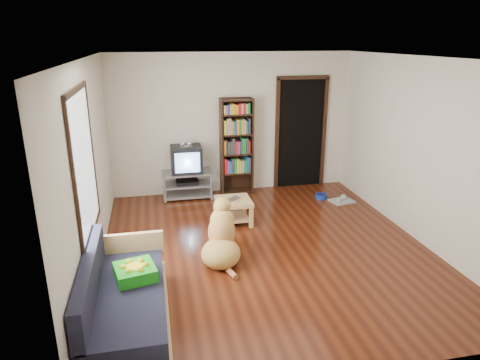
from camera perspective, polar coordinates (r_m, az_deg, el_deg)
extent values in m
plane|color=#50200D|center=(6.16, 3.45, -8.97)|extent=(5.00, 5.00, 0.00)
plane|color=white|center=(5.48, 3.99, 15.95)|extent=(5.00, 5.00, 0.00)
plane|color=beige|center=(8.06, -1.06, 7.47)|extent=(4.50, 0.00, 4.50)
plane|color=beige|center=(3.49, 14.73, -8.28)|extent=(4.50, 0.00, 4.50)
plane|color=beige|center=(5.54, -19.35, 1.30)|extent=(0.00, 5.00, 5.00)
plane|color=beige|center=(6.64, 22.82, 3.62)|extent=(0.00, 5.00, 5.00)
cube|color=green|center=(4.74, -13.82, -11.82)|extent=(0.48, 0.48, 0.13)
imported|color=silver|center=(6.74, -0.83, -2.63)|extent=(0.34, 0.31, 0.02)
cylinder|color=navy|center=(8.07, 10.76, -2.14)|extent=(0.22, 0.22, 0.08)
cube|color=#A7A7A7|center=(7.99, 13.42, -2.75)|extent=(0.46, 0.39, 0.03)
cube|color=white|center=(5.01, -20.08, 1.84)|extent=(0.02, 1.30, 1.60)
cube|color=black|center=(4.85, -21.09, 11.15)|extent=(0.03, 1.42, 0.06)
cube|color=black|center=(5.29, -19.05, -6.69)|extent=(0.03, 1.42, 0.06)
cube|color=black|center=(4.35, -21.17, -0.73)|extent=(0.03, 0.06, 1.70)
cube|color=black|center=(5.68, -19.14, 3.82)|extent=(0.03, 0.06, 1.70)
cube|color=black|center=(8.44, 8.06, 6.07)|extent=(0.90, 0.02, 2.10)
cube|color=black|center=(8.28, 4.95, 5.94)|extent=(0.07, 0.05, 2.14)
cube|color=black|center=(8.60, 11.12, 6.14)|extent=(0.07, 0.05, 2.14)
cube|color=black|center=(8.27, 8.43, 13.38)|extent=(1.03, 0.05, 0.07)
cube|color=#99999E|center=(7.90, -7.10, 0.97)|extent=(0.90, 0.45, 0.04)
cube|color=#99999E|center=(7.97, -7.04, -0.61)|extent=(0.86, 0.42, 0.03)
cube|color=#99999E|center=(8.04, -6.99, -1.89)|extent=(0.90, 0.45, 0.04)
cylinder|color=#99999E|center=(7.76, -9.99, -1.28)|extent=(0.04, 0.04, 0.50)
cylinder|color=#99999E|center=(7.83, -3.85, -0.87)|extent=(0.04, 0.04, 0.50)
cylinder|color=#99999E|center=(8.14, -10.11, -0.35)|extent=(0.04, 0.04, 0.50)
cylinder|color=#99999E|center=(8.20, -4.24, 0.03)|extent=(0.04, 0.04, 0.50)
cube|color=black|center=(7.96, -7.05, -0.27)|extent=(0.40, 0.30, 0.07)
cube|color=black|center=(7.83, -7.18, 2.78)|extent=(0.55, 0.48, 0.48)
cube|color=black|center=(8.02, -7.30, 3.16)|extent=(0.40, 0.14, 0.36)
cube|color=#8CBFF2|center=(7.59, -7.02, 2.30)|extent=(0.44, 0.02, 0.36)
cube|color=silver|center=(7.71, -7.22, 4.47)|extent=(0.20, 0.07, 0.02)
sphere|color=silver|center=(7.70, -7.68, 4.77)|extent=(0.09, 0.09, 0.09)
sphere|color=silver|center=(7.71, -6.79, 4.82)|extent=(0.09, 0.09, 0.09)
cube|color=black|center=(7.95, -2.49, 4.35)|extent=(0.03, 0.30, 1.80)
cube|color=black|center=(8.06, 1.52, 4.56)|extent=(0.03, 0.30, 1.80)
cube|color=black|center=(8.13, -0.67, 4.69)|extent=(0.60, 0.02, 1.80)
cube|color=black|center=(8.25, -0.46, -1.41)|extent=(0.56, 0.28, 0.02)
cube|color=black|center=(8.13, -0.46, 1.04)|extent=(0.56, 0.28, 0.03)
cube|color=black|center=(8.03, -0.47, 3.56)|extent=(0.56, 0.28, 0.02)
cube|color=black|center=(7.94, -0.48, 6.14)|extent=(0.56, 0.28, 0.02)
cube|color=black|center=(7.87, -0.48, 8.77)|extent=(0.56, 0.28, 0.02)
cube|color=black|center=(7.83, -0.49, 10.64)|extent=(0.56, 0.28, 0.02)
cube|color=tan|center=(4.75, -14.54, -17.28)|extent=(0.80, 1.80, 0.22)
cube|color=#1E1E2D|center=(4.62, -14.76, -15.06)|extent=(0.74, 1.74, 0.18)
cube|color=#1E1E2D|center=(4.52, -19.44, -12.35)|extent=(0.12, 1.74, 0.40)
cube|color=tan|center=(5.29, -14.55, -8.41)|extent=(0.80, 0.06, 0.30)
cube|color=tan|center=(6.78, -0.88, -2.87)|extent=(0.55, 0.55, 0.06)
cube|color=tan|center=(6.88, -0.87, -4.96)|extent=(0.45, 0.45, 0.03)
cube|color=tan|center=(6.61, -2.49, -5.36)|extent=(0.06, 0.06, 0.34)
cube|color=tan|center=(6.69, 1.50, -5.03)|extent=(0.06, 0.06, 0.34)
cube|color=tan|center=(7.03, -3.12, -3.84)|extent=(0.06, 0.06, 0.34)
cube|color=tan|center=(7.11, 0.63, -3.55)|extent=(0.06, 0.06, 0.34)
ellipsoid|color=tan|center=(5.67, -2.58, -9.76)|extent=(0.63, 0.67, 0.38)
ellipsoid|color=tan|center=(5.75, -2.46, -6.96)|extent=(0.45, 0.48, 0.50)
ellipsoid|color=#DAB853|center=(5.80, -2.41, -5.44)|extent=(0.39, 0.36, 0.36)
ellipsoid|color=gold|center=(5.78, -2.39, -3.43)|extent=(0.29, 0.31, 0.22)
ellipsoid|color=tan|center=(5.90, -2.31, -3.22)|extent=(0.14, 0.21, 0.09)
sphere|color=black|center=(5.98, -2.25, -2.89)|extent=(0.04, 0.04, 0.04)
ellipsoid|color=#BD7948|center=(5.75, -3.28, -3.67)|extent=(0.07, 0.09, 0.15)
ellipsoid|color=tan|center=(5.74, -1.55, -3.69)|extent=(0.07, 0.09, 0.15)
cylinder|color=#B37E45|center=(6.01, -3.07, -7.52)|extent=(0.11, 0.14, 0.41)
cylinder|color=#D9B953|center=(6.00, -1.54, -7.55)|extent=(0.11, 0.14, 0.41)
sphere|color=#B89A46|center=(6.14, -3.00, -8.83)|extent=(0.11, 0.11, 0.11)
sphere|color=tan|center=(6.13, -1.50, -8.86)|extent=(0.11, 0.11, 0.11)
cylinder|color=#B57745|center=(5.53, -1.43, -12.05)|extent=(0.17, 0.36, 0.08)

